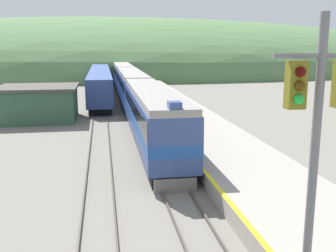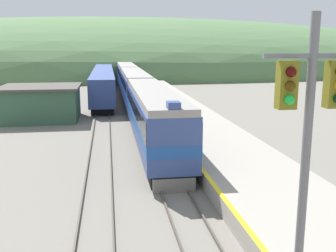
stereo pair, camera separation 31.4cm
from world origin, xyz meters
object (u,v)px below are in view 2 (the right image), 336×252
object	(u,v)px
express_train_lead_car	(153,116)
siding_train	(104,81)
signal_mast_main	(307,143)
carriage_second	(134,87)
carriage_third	(126,75)

from	to	relation	value
express_train_lead_car	siding_train	xyz separation A→B (m)	(-3.90, 34.28, -0.33)
siding_train	signal_mast_main	world-z (taller)	signal_mast_main
carriage_second	siding_train	distance (m)	14.26
express_train_lead_car	carriage_third	world-z (taller)	express_train_lead_car
carriage_second	signal_mast_main	xyz separation A→B (m)	(1.07, -40.86, 2.98)
carriage_third	siding_train	xyz separation A→B (m)	(-3.90, -6.90, -0.32)
siding_train	carriage_second	bearing A→B (deg)	-74.13
carriage_second	carriage_third	distance (m)	20.61
carriage_second	carriage_third	bearing A→B (deg)	90.00
carriage_second	signal_mast_main	world-z (taller)	signal_mast_main
express_train_lead_car	signal_mast_main	world-z (taller)	signal_mast_main
express_train_lead_car	signal_mast_main	size ratio (longest dim) A/B	2.37
signal_mast_main	carriage_second	bearing A→B (deg)	91.50
siding_train	express_train_lead_car	bearing A→B (deg)	-83.51
express_train_lead_car	carriage_third	distance (m)	41.18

